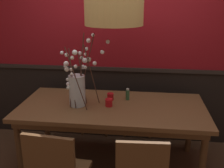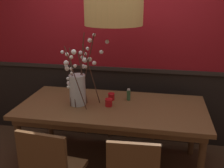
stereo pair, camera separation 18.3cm
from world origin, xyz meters
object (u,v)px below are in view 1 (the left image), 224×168
object	(u,v)px
candle_holder_nearer_edge	(110,97)
pendant_lamp	(114,11)
vase_with_blossoms	(78,88)
candle_holder_nearer_center	(109,102)
chair_far_side_left	(97,96)
dining_table	(112,112)
condiment_bottle	(128,94)
chair_far_side_right	(139,99)

from	to	relation	value
candle_holder_nearer_edge	pendant_lamp	size ratio (longest dim) A/B	0.07
vase_with_blossoms	candle_holder_nearer_center	xyz separation A→B (m)	(0.35, 0.02, -0.17)
chair_far_side_left	dining_table	bearing A→B (deg)	-69.99
chair_far_side_left	vase_with_blossoms	size ratio (longest dim) A/B	1.14
chair_far_side_left	condiment_bottle	distance (m)	0.94
vase_with_blossoms	candle_holder_nearer_edge	bearing A→B (deg)	30.97
chair_far_side_left	candle_holder_nearer_center	xyz separation A→B (m)	(0.30, -0.95, 0.30)
chair_far_side_right	pendant_lamp	world-z (taller)	pendant_lamp
pendant_lamp	candle_holder_nearer_edge	bearing A→B (deg)	107.80
chair_far_side_right	pendant_lamp	xyz separation A→B (m)	(-0.26, -0.94, 1.29)
chair_far_side_right	candle_holder_nearer_center	size ratio (longest dim) A/B	10.31
vase_with_blossoms	chair_far_side_right	bearing A→B (deg)	54.95
chair_far_side_right	candle_holder_nearer_edge	world-z (taller)	chair_far_side_right
candle_holder_nearer_center	condiment_bottle	distance (m)	0.30
vase_with_blossoms	pendant_lamp	xyz separation A→B (m)	(0.40, 0.01, 0.82)
chair_far_side_left	condiment_bottle	xyz separation A→B (m)	(0.50, -0.73, 0.32)
chair_far_side_right	condiment_bottle	world-z (taller)	condiment_bottle
candle_holder_nearer_center	candle_holder_nearer_edge	world-z (taller)	candle_holder_nearer_center
candle_holder_nearer_center	candle_holder_nearer_edge	size ratio (longest dim) A/B	1.03
vase_with_blossoms	condiment_bottle	bearing A→B (deg)	23.87
vase_with_blossoms	candle_holder_nearer_center	size ratio (longest dim) A/B	9.36
vase_with_blossoms	candle_holder_nearer_center	bearing A→B (deg)	2.51
dining_table	candle_holder_nearer_edge	size ratio (longest dim) A/B	24.59
chair_far_side_right	candle_holder_nearer_center	bearing A→B (deg)	-108.77
condiment_bottle	pendant_lamp	size ratio (longest dim) A/B	0.11
dining_table	vase_with_blossoms	bearing A→B (deg)	-173.43
chair_far_side_left	vase_with_blossoms	bearing A→B (deg)	-92.53
candle_holder_nearer_center	pendant_lamp	size ratio (longest dim) A/B	0.07
candle_holder_nearer_center	dining_table	bearing A→B (deg)	41.62
vase_with_blossoms	candle_holder_nearer_edge	xyz separation A→B (m)	(0.34, 0.20, -0.17)
chair_far_side_right	candle_holder_nearer_edge	bearing A→B (deg)	-113.55
chair_far_side_right	dining_table	bearing A→B (deg)	-107.49
pendant_lamp	candle_holder_nearer_center	bearing A→B (deg)	171.87
pendant_lamp	condiment_bottle	bearing A→B (deg)	59.36
vase_with_blossoms	condiment_bottle	distance (m)	0.61
candle_holder_nearer_center	condiment_bottle	bearing A→B (deg)	49.14
candle_holder_nearer_edge	chair_far_side_left	bearing A→B (deg)	111.29
vase_with_blossoms	dining_table	bearing A→B (deg)	6.57
vase_with_blossoms	chair_far_side_left	bearing A→B (deg)	87.47
candle_holder_nearer_center	candle_holder_nearer_edge	bearing A→B (deg)	92.10
candle_holder_nearer_edge	pendant_lamp	bearing A→B (deg)	-72.20
dining_table	chair_far_side_left	size ratio (longest dim) A/B	2.24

